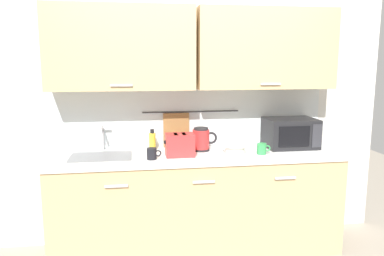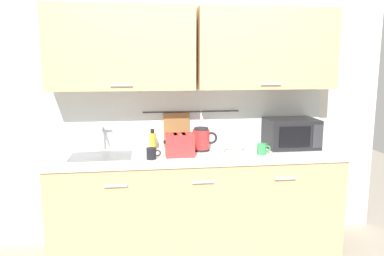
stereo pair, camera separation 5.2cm
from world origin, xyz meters
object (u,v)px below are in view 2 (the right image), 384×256
toaster (180,145)px  mug_by_kettle (262,149)px  microwave (291,133)px  dish_soap_bottle (153,141)px  electric_kettle (202,139)px  mixing_bowl (235,148)px  mug_near_sink (152,153)px

toaster → mug_by_kettle: toaster is taller
microwave → dish_soap_bottle: 1.28m
electric_kettle → toaster: (-0.22, -0.18, -0.01)m
dish_soap_bottle → toaster: 0.32m
dish_soap_bottle → toaster: size_ratio=0.77×
mixing_bowl → mug_by_kettle: size_ratio=1.78×
microwave → dish_soap_bottle: bearing=177.6°
mug_near_sink → mug_by_kettle: bearing=2.0°
dish_soap_bottle → mug_near_sink: size_ratio=1.63×
electric_kettle → mixing_bowl: bearing=-29.5°
microwave → mixing_bowl: size_ratio=2.15×
microwave → electric_kettle: bearing=-179.8°
dish_soap_bottle → mug_by_kettle: (0.93, -0.28, -0.04)m
electric_kettle → dish_soap_bottle: electric_kettle is taller
mug_near_sink → mixing_bowl: 0.73m
mixing_bowl → dish_soap_bottle: bearing=163.6°
dish_soap_bottle → toaster: dish_soap_bottle is taller
microwave → toaster: microwave is taller
mug_by_kettle → toaster: bearing=176.3°
microwave → mug_by_kettle: microwave is taller
microwave → toaster: (-1.06, -0.18, -0.04)m
mixing_bowl → toaster: 0.49m
dish_soap_bottle → electric_kettle: bearing=-7.2°
electric_kettle → mixing_bowl: (0.27, -0.15, -0.06)m
electric_kettle → mug_near_sink: size_ratio=1.89×
microwave → mixing_bowl: microwave is taller
microwave → mixing_bowl: bearing=-164.8°
mug_near_sink → mug_by_kettle: same height
microwave → mug_by_kettle: size_ratio=3.83×
dish_soap_bottle → mug_by_kettle: bearing=-16.6°
microwave → mug_near_sink: (-1.30, -0.26, -0.09)m
toaster → mug_by_kettle: 0.71m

